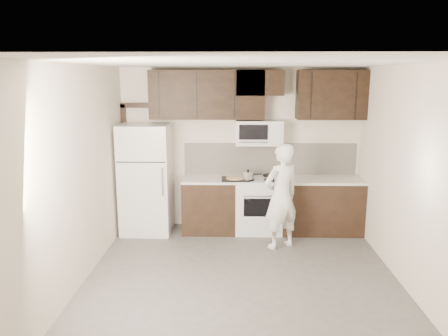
{
  "coord_description": "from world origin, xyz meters",
  "views": [
    {
      "loc": [
        -0.1,
        -5.05,
        2.55
      ],
      "look_at": [
        -0.25,
        0.9,
        1.3
      ],
      "focal_mm": 35.0,
      "sensor_mm": 36.0,
      "label": 1
    }
  ],
  "objects_px": {
    "refrigerator": "(146,179)",
    "microwave": "(259,133)",
    "stove": "(258,204)",
    "person": "(281,196)"
  },
  "relations": [
    {
      "from": "stove",
      "to": "refrigerator",
      "type": "distance_m",
      "value": 1.9
    },
    {
      "from": "stove",
      "to": "refrigerator",
      "type": "height_order",
      "value": "refrigerator"
    },
    {
      "from": "refrigerator",
      "to": "person",
      "type": "height_order",
      "value": "refrigerator"
    },
    {
      "from": "microwave",
      "to": "refrigerator",
      "type": "bearing_deg",
      "value": -174.85
    },
    {
      "from": "stove",
      "to": "refrigerator",
      "type": "xyz_separation_m",
      "value": [
        -1.85,
        -0.05,
        0.44
      ]
    },
    {
      "from": "refrigerator",
      "to": "microwave",
      "type": "bearing_deg",
      "value": 5.15
    },
    {
      "from": "stove",
      "to": "microwave",
      "type": "distance_m",
      "value": 1.2
    },
    {
      "from": "person",
      "to": "stove",
      "type": "bearing_deg",
      "value": -98.38
    },
    {
      "from": "stove",
      "to": "refrigerator",
      "type": "bearing_deg",
      "value": -178.49
    },
    {
      "from": "person",
      "to": "refrigerator",
      "type": "bearing_deg",
      "value": -48.35
    }
  ]
}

